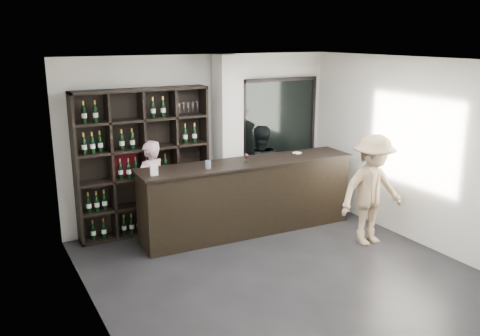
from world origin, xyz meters
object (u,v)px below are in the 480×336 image
customer (372,190)px  tasting_counter (248,197)px  wine_shelf (144,162)px  taster_black (259,171)px  taster_pink (151,188)px

customer → tasting_counter: bearing=140.1°
wine_shelf → taster_black: bearing=-4.5°
wine_shelf → taster_black: (2.10, -0.17, -0.37)m
wine_shelf → tasting_counter: 1.81m
wine_shelf → tasting_counter: bearing=-28.5°
wine_shelf → tasting_counter: size_ratio=0.65×
taster_black → taster_pink: bearing=13.3°
taster_black → customer: (0.85, -2.00, 0.05)m
taster_pink → taster_black: (2.05, 0.00, 0.03)m
wine_shelf → taster_black: wine_shelf is taller
taster_pink → customer: 3.52m
tasting_counter → taster_pink: 1.60m
wine_shelf → taster_black: 2.14m
customer → wine_shelf: bearing=146.8°
taster_black → customer: customer is taller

